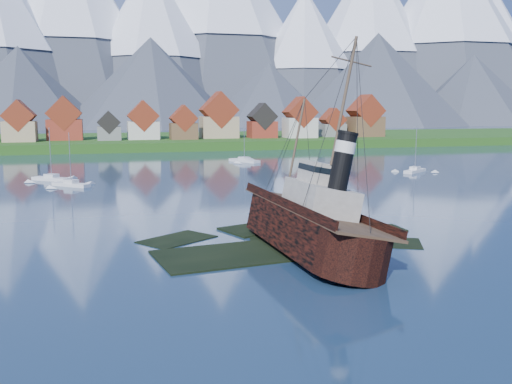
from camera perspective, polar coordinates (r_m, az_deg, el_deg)
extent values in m
plane|color=#1A2F4A|center=(60.11, 1.42, -5.54)|extent=(1400.00, 1400.00, 0.00)
cube|color=black|center=(57.55, -0.89, -6.51)|extent=(19.08, 11.42, 1.00)
cube|color=black|center=(65.75, 5.45, -4.69)|extent=(15.15, 9.76, 1.00)
cube|color=black|center=(69.13, 0.88, -3.91)|extent=(11.45, 9.06, 1.00)
cube|color=black|center=(63.71, 12.13, -5.31)|extent=(10.27, 8.34, 1.00)
cube|color=black|center=(64.13, -7.89, -5.09)|extent=(9.42, 8.68, 1.00)
cube|color=black|center=(70.23, 12.07, -3.96)|extent=(6.00, 4.00, 1.00)
cube|color=#234012|center=(226.96, -10.95, 4.68)|extent=(600.00, 80.00, 3.20)
cube|color=#3F3D38|center=(189.18, -10.08, 3.96)|extent=(600.00, 2.50, 2.00)
cube|color=tan|center=(207.71, -22.54, 5.61)|extent=(10.50, 9.00, 6.80)
cube|color=maroon|center=(207.57, -22.62, 7.07)|extent=(10.69, 9.18, 10.69)
cube|color=maroon|center=(212.38, -18.57, 5.92)|extent=(12.00, 8.50, 7.20)
cube|color=maroon|center=(212.25, -18.65, 7.48)|extent=(12.22, 8.67, 12.22)
cube|color=slate|center=(207.10, -14.47, 5.71)|extent=(8.00, 7.00, 4.80)
cube|color=black|center=(206.96, -14.51, 6.77)|extent=(8.15, 7.14, 8.15)
cube|color=beige|center=(210.55, -11.21, 6.07)|extent=(11.00, 9.50, 6.40)
cube|color=maroon|center=(210.41, -11.25, 7.48)|extent=(11.20, 9.69, 11.20)
cube|color=brown|center=(208.04, -7.26, 6.06)|extent=(9.50, 8.00, 5.80)
cube|color=maroon|center=(207.90, -7.28, 7.33)|extent=(9.67, 8.16, 9.67)
cube|color=tan|center=(215.28, -3.74, 6.48)|extent=(13.50, 10.00, 8.00)
cube|color=maroon|center=(215.15, -3.75, 8.19)|extent=(13.75, 10.20, 13.75)
cube|color=maroon|center=(216.16, 0.61, 6.27)|extent=(10.00, 8.50, 6.20)
cube|color=black|center=(216.03, 0.61, 7.57)|extent=(10.18, 8.67, 10.18)
cube|color=beige|center=(217.52, 4.40, 6.43)|extent=(11.50, 9.00, 7.50)
cube|color=maroon|center=(217.39, 4.42, 7.96)|extent=(11.71, 9.18, 11.71)
cube|color=slate|center=(226.71, 7.65, 6.15)|extent=(9.00, 7.50, 5.00)
cube|color=maroon|center=(226.58, 7.67, 7.19)|extent=(9.16, 7.65, 9.16)
cube|color=brown|center=(230.20, 10.86, 6.45)|extent=(12.50, 10.00, 7.80)
cube|color=maroon|center=(230.07, 10.90, 7.98)|extent=(12.73, 10.20, 12.73)
cone|color=#2D333D|center=(556.23, -18.12, 15.70)|extent=(210.00, 210.00, 180.00)
cone|color=#2D333D|center=(530.89, -10.36, 14.43)|extent=(170.00, 170.00, 145.00)
cone|color=white|center=(534.72, -10.44, 17.52)|extent=(105.40, 105.40, 87.00)
cone|color=#2D333D|center=(588.61, -3.72, 16.65)|extent=(240.00, 240.00, 200.00)
cone|color=#2D333D|center=(550.53, 4.85, 13.28)|extent=(150.00, 150.00, 125.00)
cone|color=white|center=(553.17, 4.89, 15.86)|extent=(93.00, 93.00, 75.00)
cone|color=#2D333D|center=(611.37, 11.19, 14.79)|extent=(200.00, 200.00, 170.00)
cone|color=white|center=(616.10, 11.28, 17.93)|extent=(124.00, 124.00, 102.00)
cone|color=#2D333D|center=(638.87, 18.52, 15.14)|extent=(230.00, 230.00, 190.00)
cone|color=#2D333D|center=(701.36, 21.95, 12.90)|extent=(180.00, 180.00, 155.00)
cone|color=white|center=(704.72, 22.10, 15.41)|extent=(111.60, 111.60, 93.00)
cone|color=#2D333D|center=(433.35, -22.54, 9.52)|extent=(120.00, 120.00, 58.00)
cone|color=#2D333D|center=(426.77, -10.39, 10.59)|extent=(136.00, 136.00, 66.00)
cone|color=#2D333D|center=(447.27, 1.32, 9.60)|extent=(110.00, 110.00, 50.00)
cone|color=#2D333D|center=(478.28, 12.02, 10.84)|extent=(150.00, 150.00, 75.00)
cone|color=#2D333D|center=(525.78, 20.83, 9.44)|extent=(124.00, 124.00, 60.00)
cube|color=black|center=(58.08, 4.85, -3.89)|extent=(6.67, 19.21, 4.00)
cone|color=black|center=(69.69, 1.35, -1.78)|extent=(6.67, 6.67, 6.67)
cylinder|color=black|center=(49.42, 8.68, -6.18)|extent=(6.67, 6.67, 4.00)
cube|color=#4C3826|center=(57.67, 4.88, -1.86)|extent=(6.54, 25.35, 0.24)
cube|color=black|center=(56.59, 1.84, -1.59)|extent=(0.19, 24.55, 0.86)
cube|color=black|center=(58.75, 7.82, -1.29)|extent=(0.19, 24.55, 0.86)
cube|color=#ADA89E|center=(56.10, 5.40, -0.67)|extent=(4.96, 8.10, 2.86)
cube|color=#ADA89E|center=(56.65, 5.10, 1.95)|extent=(3.43, 3.81, 2.10)
cylinder|color=black|center=(52.68, 6.66, 3.20)|extent=(1.81, 1.81, 5.34)
cylinder|color=silver|center=(52.57, 6.68, 4.65)|extent=(1.91, 1.91, 1.05)
cylinder|color=#473828|center=(64.10, 2.61, 4.45)|extent=(0.27, 0.27, 11.44)
cylinder|color=#473828|center=(54.50, 5.90, 9.31)|extent=(0.30, 0.30, 12.39)
cube|color=silver|center=(120.76, -19.75, 1.12)|extent=(8.06, 7.00, 1.14)
cube|color=silver|center=(120.66, -19.77, 1.54)|extent=(3.05, 2.97, 0.67)
cylinder|color=gray|center=(120.22, -19.88, 3.73)|extent=(0.13, 0.13, 9.91)
cube|color=silver|center=(133.10, 15.61, 1.95)|extent=(7.58, 6.35, 1.12)
cube|color=silver|center=(133.00, 15.62, 2.33)|extent=(2.83, 2.74, 0.66)
cylinder|color=gray|center=(132.61, 15.70, 4.28)|extent=(0.13, 0.13, 9.74)
cube|color=silver|center=(152.26, -1.18, 3.05)|extent=(6.90, 9.78, 1.18)
cube|color=silver|center=(152.17, -1.18, 3.40)|extent=(3.22, 3.45, 0.69)
cylinder|color=gray|center=(151.82, -1.18, 5.19)|extent=(0.14, 0.14, 10.21)
cube|color=silver|center=(110.97, -17.99, 0.59)|extent=(7.19, 6.70, 1.07)
cube|color=silver|center=(110.86, -18.01, 1.02)|extent=(2.80, 2.76, 0.63)
cylinder|color=gray|center=(110.41, -18.11, 3.26)|extent=(0.13, 0.13, 9.31)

